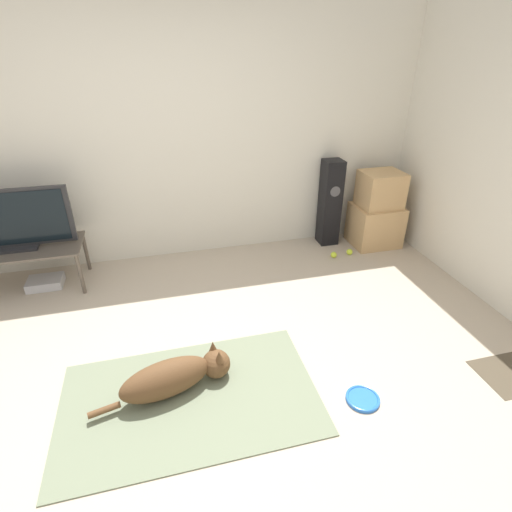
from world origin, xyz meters
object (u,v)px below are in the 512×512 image
(cardboard_box_upper, at_px, (381,189))
(tv, at_px, (9,221))
(floor_speaker, at_px, (330,203))
(game_console, at_px, (45,282))
(tennis_ball_by_boxes, at_px, (349,252))
(cardboard_box_lower, at_px, (375,225))
(tv_stand, at_px, (19,253))
(frisbee, at_px, (363,399))
(dog, at_px, (176,376))
(tennis_ball_near_speaker, at_px, (334,255))

(cardboard_box_upper, xyz_separation_m, tv, (-3.66, -0.04, 0.04))
(floor_speaker, distance_m, game_console, 3.05)
(floor_speaker, xyz_separation_m, tv, (-3.15, -0.20, 0.21))
(tv, relative_size, tennis_ball_by_boxes, 15.76)
(cardboard_box_lower, relative_size, tv, 0.50)
(cardboard_box_upper, relative_size, floor_speaker, 0.45)
(tv_stand, height_order, game_console, tv_stand)
(tv_stand, bearing_deg, frisbee, -39.85)
(cardboard_box_lower, xyz_separation_m, floor_speaker, (-0.51, 0.17, 0.25))
(floor_speaker, distance_m, tv, 3.17)
(dog, relative_size, frisbee, 4.16)
(frisbee, xyz_separation_m, tennis_ball_by_boxes, (0.83, 1.88, 0.02))
(cardboard_box_upper, relative_size, tv, 0.42)
(cardboard_box_lower, distance_m, cardboard_box_upper, 0.42)
(cardboard_box_upper, xyz_separation_m, game_console, (-3.52, -0.05, -0.61))
(tennis_ball_by_boxes, bearing_deg, game_console, 177.40)
(game_console, bearing_deg, cardboard_box_upper, 0.88)
(cardboard_box_lower, height_order, tv_stand, cardboard_box_lower)
(tv, bearing_deg, tv_stand, -90.00)
(cardboard_box_upper, xyz_separation_m, tv_stand, (-3.66, -0.04, -0.27))
(tv, relative_size, tennis_ball_near_speaker, 15.76)
(floor_speaker, bearing_deg, cardboard_box_lower, -18.20)
(dog, height_order, game_console, dog)
(cardboard_box_upper, bearing_deg, tv_stand, -179.40)
(tennis_ball_by_boxes, bearing_deg, cardboard_box_upper, 26.56)
(cardboard_box_lower, relative_size, tennis_ball_near_speaker, 7.86)
(tv, bearing_deg, frisbee, -39.89)
(dog, relative_size, tv_stand, 0.85)
(tv, distance_m, game_console, 0.67)
(cardboard_box_lower, bearing_deg, dog, -144.78)
(cardboard_box_upper, bearing_deg, cardboard_box_lower, -156.91)
(tv_stand, bearing_deg, dog, -52.55)
(frisbee, xyz_separation_m, game_console, (-2.30, 2.02, 0.03))
(tennis_ball_by_boxes, bearing_deg, cardboard_box_lower, 26.60)
(tennis_ball_near_speaker, relative_size, game_console, 0.21)
(cardboard_box_lower, bearing_deg, frisbee, -120.29)
(tennis_ball_by_boxes, height_order, tennis_ball_near_speaker, same)
(cardboard_box_lower, xyz_separation_m, tennis_ball_near_speaker, (-0.59, -0.21, -0.20))
(cardboard_box_lower, bearing_deg, cardboard_box_upper, 23.09)
(tv_stand, bearing_deg, cardboard_box_upper, 0.60)
(floor_speaker, xyz_separation_m, game_console, (-3.01, -0.22, -0.44))
(tv, xyz_separation_m, tennis_ball_by_boxes, (3.27, -0.16, -0.66))
(cardboard_box_lower, distance_m, tv, 3.69)
(game_console, bearing_deg, tennis_ball_near_speaker, -3.16)
(tv, xyz_separation_m, tennis_ball_near_speaker, (3.07, -0.18, -0.66))
(floor_speaker, bearing_deg, frisbee, -107.51)
(dog, xyz_separation_m, tv, (-1.27, 1.66, 0.56))
(tv_stand, relative_size, tennis_ball_by_boxes, 16.59)
(floor_speaker, bearing_deg, dog, -135.48)
(dog, xyz_separation_m, floor_speaker, (1.89, 1.86, 0.35))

